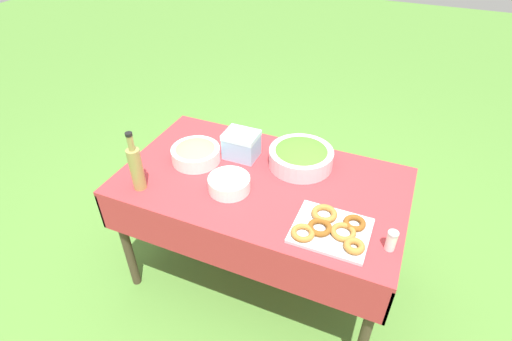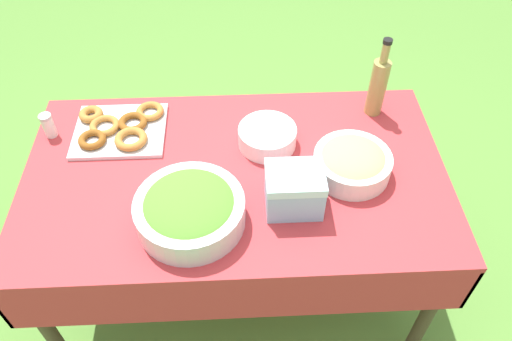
# 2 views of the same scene
# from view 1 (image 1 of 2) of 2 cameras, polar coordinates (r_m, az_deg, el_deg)

# --- Properties ---
(ground_plane) EXTENTS (14.00, 14.00, 0.00)m
(ground_plane) POSITION_cam_1_polar(r_m,az_deg,el_deg) (2.59, 0.67, -14.37)
(ground_plane) COLOR #568C38
(picnic_table) EXTENTS (1.47, 0.84, 0.74)m
(picnic_table) POSITION_cam_1_polar(r_m,az_deg,el_deg) (2.12, 0.80, -3.41)
(picnic_table) COLOR #B73338
(picnic_table) RESTS_ON ground_plane
(salad_bowl) EXTENTS (0.34, 0.34, 0.12)m
(salad_bowl) POSITION_cam_1_polar(r_m,az_deg,el_deg) (2.14, 6.45, 2.09)
(salad_bowl) COLOR silver
(salad_bowl) RESTS_ON picnic_table
(pasta_bowl) EXTENTS (0.26, 0.26, 0.10)m
(pasta_bowl) POSITION_cam_1_polar(r_m,az_deg,el_deg) (2.20, -8.60, 2.52)
(pasta_bowl) COLOR white
(pasta_bowl) RESTS_ON picnic_table
(donut_platter) EXTENTS (0.34, 0.29, 0.05)m
(donut_platter) POSITION_cam_1_polar(r_m,az_deg,el_deg) (1.80, 10.71, -8.21)
(donut_platter) COLOR silver
(donut_platter) RESTS_ON picnic_table
(plate_stack) EXTENTS (0.21, 0.21, 0.07)m
(plate_stack) POSITION_cam_1_polar(r_m,az_deg,el_deg) (1.98, -3.85, -1.91)
(plate_stack) COLOR white
(plate_stack) RESTS_ON picnic_table
(olive_oil_bottle) EXTENTS (0.06, 0.06, 0.32)m
(olive_oil_bottle) POSITION_cam_1_polar(r_m,az_deg,el_deg) (2.02, -16.77, 0.47)
(olive_oil_bottle) COLOR #998E4C
(olive_oil_bottle) RESTS_ON picnic_table
(cooler_box) EXTENTS (0.18, 0.15, 0.15)m
(cooler_box) POSITION_cam_1_polar(r_m,az_deg,el_deg) (2.19, -2.09, 3.71)
(cooler_box) COLOR #8CC6E5
(cooler_box) RESTS_ON picnic_table
(salt_shaker) EXTENTS (0.05, 0.05, 0.10)m
(salt_shaker) POSITION_cam_1_polar(r_m,az_deg,el_deg) (1.78, 18.77, -9.45)
(salt_shaker) COLOR white
(salt_shaker) RESTS_ON picnic_table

